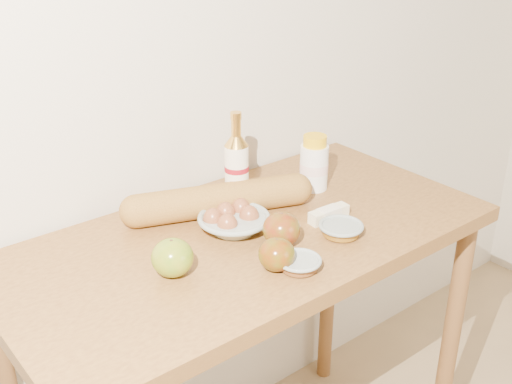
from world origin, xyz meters
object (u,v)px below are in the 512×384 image
table (248,276)px  baguette (219,200)px  bourbon_bottle (237,169)px  cream_bottle (314,164)px  egg_bowl (233,220)px

table → baguette: size_ratio=2.42×
baguette → table: bearing=-70.5°
bourbon_bottle → cream_bottle: bourbon_bottle is taller
egg_bowl → baguette: 0.09m
bourbon_bottle → cream_bottle: bearing=-35.0°
bourbon_bottle → cream_bottle: 0.24m
table → egg_bowl: 0.15m
table → cream_bottle: (0.30, 0.09, 0.19)m
table → baguette: baguette is taller
bourbon_bottle → baguette: 0.09m
cream_bottle → egg_bowl: size_ratio=0.85×
table → egg_bowl: egg_bowl is taller
bourbon_bottle → baguette: size_ratio=0.51×
table → bourbon_bottle: (0.07, 0.14, 0.23)m
table → baguette: bearing=88.7°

